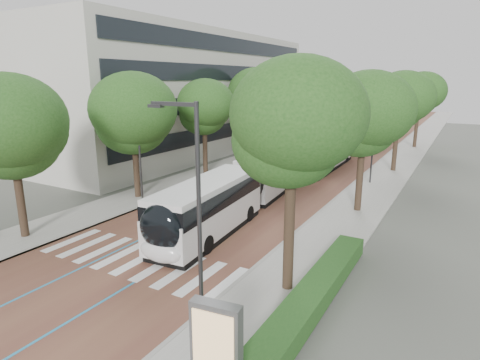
% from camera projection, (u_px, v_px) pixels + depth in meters
% --- Properties ---
extents(ground, '(160.00, 160.00, 0.00)m').
position_uv_depth(ground, '(122.00, 267.00, 19.12)').
color(ground, '#51544C').
rests_on(ground, ground).
extents(road, '(11.00, 140.00, 0.02)m').
position_uv_depth(road, '(347.00, 147.00, 52.80)').
color(road, brown).
rests_on(road, ground).
extents(sidewalk_left, '(4.00, 140.00, 0.12)m').
position_uv_depth(sidewalk_left, '(294.00, 142.00, 56.39)').
color(sidewalk_left, '#9A9791').
rests_on(sidewalk_left, ground).
extents(sidewalk_right, '(4.00, 140.00, 0.12)m').
position_uv_depth(sidewalk_right, '(408.00, 152.00, 49.18)').
color(sidewalk_right, '#9A9791').
rests_on(sidewalk_right, ground).
extents(kerb_left, '(0.20, 140.00, 0.14)m').
position_uv_depth(kerb_left, '(307.00, 143.00, 55.48)').
color(kerb_left, gray).
rests_on(kerb_left, ground).
extents(kerb_right, '(0.20, 140.00, 0.14)m').
position_uv_depth(kerb_right, '(392.00, 150.00, 50.10)').
color(kerb_right, gray).
rests_on(kerb_right, ground).
extents(zebra_crossing, '(10.55, 3.60, 0.01)m').
position_uv_depth(zebra_crossing, '(139.00, 260.00, 19.86)').
color(zebra_crossing, silver).
rests_on(zebra_crossing, ground).
extents(lane_line_left, '(0.12, 126.00, 0.01)m').
position_uv_depth(lane_line_left, '(335.00, 146.00, 53.57)').
color(lane_line_left, teal).
rests_on(lane_line_left, road).
extents(lane_line_right, '(0.12, 126.00, 0.01)m').
position_uv_depth(lane_line_right, '(360.00, 148.00, 52.03)').
color(lane_line_right, teal).
rests_on(lane_line_right, road).
extents(office_building, '(18.11, 40.00, 14.00)m').
position_uv_depth(office_building, '(171.00, 93.00, 50.34)').
color(office_building, '#ADABA1').
rests_on(office_building, ground).
extents(hedge, '(1.20, 14.00, 0.80)m').
position_uv_depth(hedge, '(301.00, 311.00, 14.62)').
color(hedge, '#194618').
rests_on(hedge, sidewalk_right).
extents(streetlight_near, '(1.82, 0.20, 8.00)m').
position_uv_depth(streetlight_near, '(194.00, 211.00, 12.23)').
color(streetlight_near, '#303032').
rests_on(streetlight_near, sidewalk_right).
extents(streetlight_far, '(1.82, 0.20, 8.00)m').
position_uv_depth(streetlight_far, '(372.00, 127.00, 33.28)').
color(streetlight_far, '#303032').
rests_on(streetlight_far, sidewalk_right).
extents(lamp_post_left, '(0.14, 0.14, 8.00)m').
position_uv_depth(lamp_post_left, '(139.00, 147.00, 27.78)').
color(lamp_post_left, '#303032').
rests_on(lamp_post_left, sidewalk_left).
extents(trees_left, '(6.49, 60.76, 9.69)m').
position_uv_depth(trees_left, '(236.00, 102.00, 41.14)').
color(trees_left, black).
rests_on(trees_left, ground).
extents(trees_right, '(5.76, 47.48, 9.09)m').
position_uv_depth(trees_right, '(391.00, 106.00, 33.55)').
color(trees_right, black).
rests_on(trees_right, ground).
extents(lead_bus, '(4.03, 18.54, 3.20)m').
position_uv_depth(lead_bus, '(237.00, 191.00, 26.08)').
color(lead_bus, black).
rests_on(lead_bus, ground).
extents(bus_queued_0, '(2.69, 12.43, 3.20)m').
position_uv_depth(bus_queued_0, '(324.00, 153.00, 39.77)').
color(bus_queued_0, silver).
rests_on(bus_queued_0, ground).
extents(bus_queued_1, '(2.65, 12.42, 3.20)m').
position_uv_depth(bus_queued_1, '(358.00, 137.00, 50.86)').
color(bus_queued_1, silver).
rests_on(bus_queued_1, ground).
extents(bus_queued_2, '(3.31, 12.53, 3.20)m').
position_uv_depth(bus_queued_2, '(378.00, 127.00, 61.45)').
color(bus_queued_2, silver).
rests_on(bus_queued_2, ground).
extents(bus_queued_3, '(2.94, 12.48, 3.20)m').
position_uv_depth(bus_queued_3, '(394.00, 119.00, 73.04)').
color(bus_queued_3, silver).
rests_on(bus_queued_3, ground).
extents(ad_panel, '(1.45, 0.62, 2.94)m').
position_uv_depth(ad_panel, '(216.00, 350.00, 10.76)').
color(ad_panel, '#59595B').
rests_on(ad_panel, sidewalk_right).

